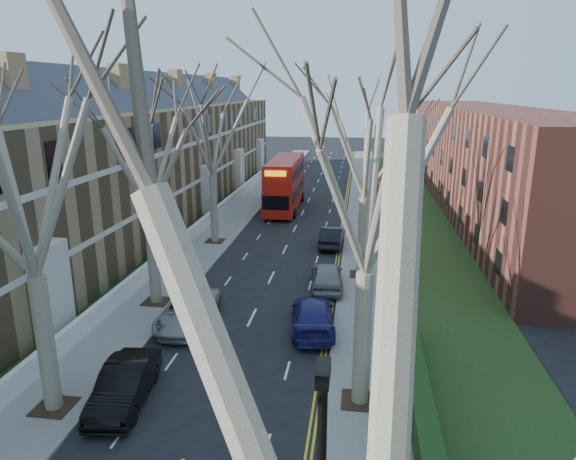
% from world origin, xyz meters
% --- Properties ---
extents(pavement_left, '(3.00, 102.00, 0.12)m').
position_xyz_m(pavement_left, '(-6.00, 39.00, 0.06)').
color(pavement_left, slate).
rests_on(pavement_left, ground).
extents(pavement_right, '(3.00, 102.00, 0.12)m').
position_xyz_m(pavement_right, '(6.00, 39.00, 0.06)').
color(pavement_right, slate).
rests_on(pavement_right, ground).
extents(terrace_left, '(9.70, 78.00, 13.60)m').
position_xyz_m(terrace_left, '(-13.65, 31.00, 5.53)').
color(terrace_left, olive).
rests_on(terrace_left, ground).
extents(flats_right, '(13.97, 54.00, 10.00)m').
position_xyz_m(flats_right, '(17.46, 43.00, 4.98)').
color(flats_right, brown).
rests_on(flats_right, ground).
extents(front_wall_left, '(0.30, 78.00, 1.00)m').
position_xyz_m(front_wall_left, '(-7.65, 31.00, 0.62)').
color(front_wall_left, white).
rests_on(front_wall_left, ground).
extents(grass_verge_right, '(6.00, 102.00, 0.06)m').
position_xyz_m(grass_verge_right, '(10.50, 39.00, 0.15)').
color(grass_verge_right, '#1C3613').
rests_on(grass_verge_right, ground).
extents(tree_left_mid, '(10.50, 10.50, 14.71)m').
position_xyz_m(tree_left_mid, '(-5.70, 6.00, 9.56)').
color(tree_left_mid, '#736752').
rests_on(tree_left_mid, ground).
extents(tree_left_far, '(10.15, 10.15, 14.22)m').
position_xyz_m(tree_left_far, '(-5.70, 16.00, 9.24)').
color(tree_left_far, '#736752').
rests_on(tree_left_far, ground).
extents(tree_left_dist, '(10.50, 10.50, 14.71)m').
position_xyz_m(tree_left_dist, '(-5.70, 28.00, 9.56)').
color(tree_left_dist, '#736752').
rests_on(tree_left_dist, ground).
extents(tree_right_near, '(10.85, 10.85, 15.20)m').
position_xyz_m(tree_right_near, '(5.70, -6.00, 9.86)').
color(tree_right_near, '#736752').
rests_on(tree_right_near, ground).
extents(tree_right_mid, '(10.50, 10.50, 14.71)m').
position_xyz_m(tree_right_mid, '(5.70, 8.00, 9.56)').
color(tree_right_mid, '#736752').
rests_on(tree_right_mid, ground).
extents(tree_right_far, '(10.15, 10.15, 14.22)m').
position_xyz_m(tree_right_far, '(5.70, 22.00, 9.24)').
color(tree_right_far, '#736752').
rests_on(tree_right_far, ground).
extents(double_decker_bus, '(3.11, 11.91, 4.93)m').
position_xyz_m(double_decker_bus, '(-1.95, 40.51, 2.44)').
color(double_decker_bus, '#AE160C').
rests_on(double_decker_bus, ground).
extents(car_left_mid, '(2.14, 4.85, 1.55)m').
position_xyz_m(car_left_mid, '(-3.24, 6.83, 0.77)').
color(car_left_mid, black).
rests_on(car_left_mid, ground).
extents(car_left_far, '(2.67, 5.43, 1.48)m').
position_xyz_m(car_left_far, '(-3.06, 13.74, 0.74)').
color(car_left_far, gray).
rests_on(car_left_far, ground).
extents(car_right_near, '(2.68, 5.40, 1.51)m').
position_xyz_m(car_right_near, '(3.32, 14.03, 0.75)').
color(car_right_near, navy).
rests_on(car_right_near, ground).
extents(car_right_mid, '(2.30, 4.86, 1.60)m').
position_xyz_m(car_right_mid, '(3.64, 19.66, 0.80)').
color(car_right_mid, gray).
rests_on(car_right_mid, ground).
extents(car_right_far, '(1.72, 4.67, 1.53)m').
position_xyz_m(car_right_far, '(3.43, 28.32, 0.76)').
color(car_right_far, black).
rests_on(car_right_far, ground).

